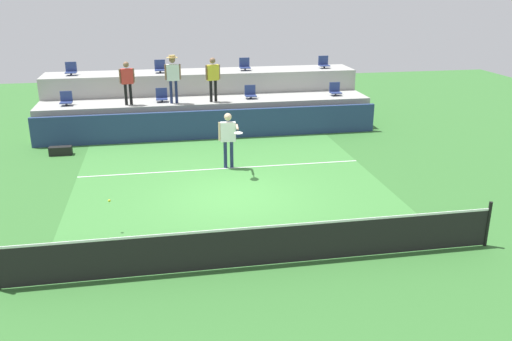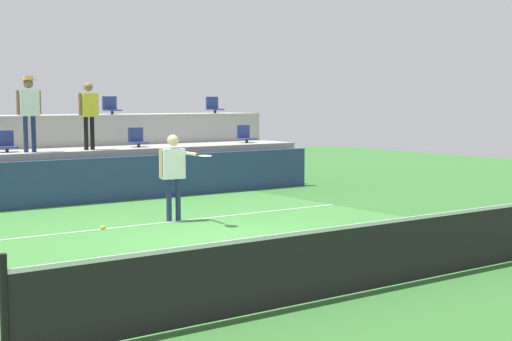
{
  "view_description": "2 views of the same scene",
  "coord_description": "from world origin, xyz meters",
  "px_view_note": "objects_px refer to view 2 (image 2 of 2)",
  "views": [
    {
      "loc": [
        -1.92,
        -13.95,
        5.67
      ],
      "look_at": [
        0.59,
        -0.26,
        0.82
      ],
      "focal_mm": 38.04,
      "sensor_mm": 36.0,
      "label": 1
    },
    {
      "loc": [
        -7.2,
        -10.87,
        2.48
      ],
      "look_at": [
        0.4,
        -0.19,
        1.25
      ],
      "focal_mm": 51.92,
      "sensor_mm": 36.0,
      "label": 2
    }
  ],
  "objects_px": {
    "spectator_in_white": "(89,109)",
    "stadium_chair_upper_far_right": "(214,106)",
    "stadium_chair_lower_far_right": "(245,135)",
    "tennis_player": "(174,168)",
    "stadium_chair_lower_left": "(6,143)",
    "spectator_with_hat": "(29,105)",
    "stadium_chair_lower_right": "(137,139)",
    "stadium_chair_upper_right": "(111,107)",
    "tennis_ball": "(103,228)"
  },
  "relations": [
    {
      "from": "stadium_chair_upper_right",
      "to": "spectator_with_hat",
      "type": "bearing_deg",
      "value": -144.99
    },
    {
      "from": "stadium_chair_upper_right",
      "to": "stadium_chair_upper_far_right",
      "type": "bearing_deg",
      "value": 0.0
    },
    {
      "from": "stadium_chair_lower_right",
      "to": "tennis_player",
      "type": "height_order",
      "value": "tennis_player"
    },
    {
      "from": "stadium_chair_upper_right",
      "to": "stadium_chair_upper_far_right",
      "type": "height_order",
      "value": "same"
    },
    {
      "from": "stadium_chair_upper_far_right",
      "to": "stadium_chair_lower_right",
      "type": "bearing_deg",
      "value": -153.27
    },
    {
      "from": "stadium_chair_lower_far_right",
      "to": "tennis_ball",
      "type": "bearing_deg",
      "value": -133.52
    },
    {
      "from": "tennis_ball",
      "to": "spectator_in_white",
      "type": "bearing_deg",
      "value": 68.26
    },
    {
      "from": "stadium_chair_upper_right",
      "to": "tennis_ball",
      "type": "bearing_deg",
      "value": -115.0
    },
    {
      "from": "stadium_chair_upper_right",
      "to": "spectator_with_hat",
      "type": "height_order",
      "value": "spectator_with_hat"
    },
    {
      "from": "stadium_chair_upper_far_right",
      "to": "tennis_player",
      "type": "height_order",
      "value": "stadium_chair_upper_far_right"
    },
    {
      "from": "spectator_with_hat",
      "to": "spectator_in_white",
      "type": "relative_size",
      "value": 1.07
    },
    {
      "from": "spectator_in_white",
      "to": "stadium_chair_lower_far_right",
      "type": "bearing_deg",
      "value": 4.33
    },
    {
      "from": "tennis_player",
      "to": "tennis_ball",
      "type": "distance_m",
      "value": 5.36
    },
    {
      "from": "stadium_chair_lower_right",
      "to": "stadium_chair_upper_right",
      "type": "bearing_deg",
      "value": 87.81
    },
    {
      "from": "stadium_chair_lower_right",
      "to": "stadium_chair_lower_far_right",
      "type": "distance_m",
      "value": 3.54
    },
    {
      "from": "stadium_chair_lower_right",
      "to": "tennis_ball",
      "type": "relative_size",
      "value": 7.65
    },
    {
      "from": "tennis_ball",
      "to": "stadium_chair_upper_far_right",
      "type": "bearing_deg",
      "value": 51.58
    },
    {
      "from": "stadium_chair_lower_left",
      "to": "stadium_chair_lower_far_right",
      "type": "height_order",
      "value": "same"
    },
    {
      "from": "stadium_chair_lower_right",
      "to": "tennis_ball",
      "type": "bearing_deg",
      "value": -118.93
    },
    {
      "from": "stadium_chair_lower_far_right",
      "to": "spectator_with_hat",
      "type": "distance_m",
      "value": 6.67
    },
    {
      "from": "stadium_chair_lower_left",
      "to": "spectator_with_hat",
      "type": "relative_size",
      "value": 0.28
    },
    {
      "from": "stadium_chair_lower_far_right",
      "to": "spectator_in_white",
      "type": "xyz_separation_m",
      "value": [
        -5.07,
        -0.38,
        0.81
      ]
    },
    {
      "from": "stadium_chair_lower_left",
      "to": "stadium_chair_lower_far_right",
      "type": "bearing_deg",
      "value": 0.0
    },
    {
      "from": "tennis_player",
      "to": "spectator_in_white",
      "type": "distance_m",
      "value": 4.56
    },
    {
      "from": "stadium_chair_lower_far_right",
      "to": "spectator_in_white",
      "type": "bearing_deg",
      "value": -175.67
    },
    {
      "from": "stadium_chair_upper_right",
      "to": "tennis_player",
      "type": "distance_m",
      "value": 6.89
    },
    {
      "from": "spectator_in_white",
      "to": "spectator_with_hat",
      "type": "bearing_deg",
      "value": 180.0
    },
    {
      "from": "stadium_chair_lower_right",
      "to": "tennis_player",
      "type": "relative_size",
      "value": 0.29
    },
    {
      "from": "tennis_player",
      "to": "spectator_with_hat",
      "type": "height_order",
      "value": "spectator_with_hat"
    },
    {
      "from": "spectator_with_hat",
      "to": "stadium_chair_lower_right",
      "type": "bearing_deg",
      "value": 7.17
    },
    {
      "from": "spectator_in_white",
      "to": "stadium_chair_upper_far_right",
      "type": "bearing_deg",
      "value": 23.17
    },
    {
      "from": "stadium_chair_upper_right",
      "to": "spectator_in_white",
      "type": "xyz_separation_m",
      "value": [
        -1.6,
        -2.18,
        -0.04
      ]
    },
    {
      "from": "tennis_player",
      "to": "tennis_ball",
      "type": "bearing_deg",
      "value": -129.4
    },
    {
      "from": "stadium_chair_lower_right",
      "to": "spectator_with_hat",
      "type": "bearing_deg",
      "value": -172.83
    },
    {
      "from": "stadium_chair_lower_right",
      "to": "stadium_chair_lower_far_right",
      "type": "height_order",
      "value": "same"
    },
    {
      "from": "stadium_chair_upper_far_right",
      "to": "tennis_ball",
      "type": "xyz_separation_m",
      "value": [
        -8.51,
        -10.73,
        -1.53
      ]
    },
    {
      "from": "stadium_chair_upper_far_right",
      "to": "spectator_with_hat",
      "type": "xyz_separation_m",
      "value": [
        -6.62,
        -2.18,
        0.07
      ]
    },
    {
      "from": "tennis_player",
      "to": "spectator_with_hat",
      "type": "bearing_deg",
      "value": 108.92
    },
    {
      "from": "stadium_chair_lower_left",
      "to": "tennis_player",
      "type": "xyz_separation_m",
      "value": [
        1.97,
        -4.79,
        -0.35
      ]
    },
    {
      "from": "stadium_chair_lower_left",
      "to": "tennis_ball",
      "type": "height_order",
      "value": "stadium_chair_lower_left"
    },
    {
      "from": "tennis_player",
      "to": "tennis_ball",
      "type": "xyz_separation_m",
      "value": [
        -3.4,
        -4.14,
        -0.32
      ]
    },
    {
      "from": "stadium_chair_lower_far_right",
      "to": "tennis_player",
      "type": "distance_m",
      "value": 6.99
    },
    {
      "from": "tennis_player",
      "to": "spectator_with_hat",
      "type": "distance_m",
      "value": 4.83
    },
    {
      "from": "stadium_chair_lower_left",
      "to": "spectator_in_white",
      "type": "bearing_deg",
      "value": -10.95
    },
    {
      "from": "stadium_chair_lower_right",
      "to": "tennis_ball",
      "type": "distance_m",
      "value": 10.22
    },
    {
      "from": "stadium_chair_upper_far_right",
      "to": "spectator_with_hat",
      "type": "height_order",
      "value": "spectator_with_hat"
    },
    {
      "from": "spectator_in_white",
      "to": "stadium_chair_upper_right",
      "type": "bearing_deg",
      "value": 53.83
    },
    {
      "from": "stadium_chair_lower_far_right",
      "to": "spectator_in_white",
      "type": "relative_size",
      "value": 0.31
    },
    {
      "from": "stadium_chair_lower_left",
      "to": "stadium_chair_upper_right",
      "type": "distance_m",
      "value": 4.1
    },
    {
      "from": "stadium_chair_upper_far_right",
      "to": "tennis_player",
      "type": "bearing_deg",
      "value": -127.79
    }
  ]
}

